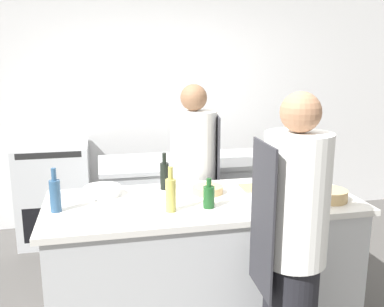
{
  "coord_description": "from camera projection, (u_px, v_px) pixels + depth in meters",
  "views": [
    {
      "loc": [
        -0.68,
        -2.73,
        1.88
      ],
      "look_at": [
        0.0,
        0.35,
        1.17
      ],
      "focal_mm": 40.0,
      "sensor_mm": 36.0,
      "label": 1
    }
  ],
  "objects": [
    {
      "name": "wall_back",
      "position": [
        159.0,
        100.0,
        4.88
      ],
      "size": [
        8.0,
        0.06,
        2.8
      ],
      "color": "silver",
      "rests_on": "ground_plane"
    },
    {
      "name": "prep_counter",
      "position": [
        202.0,
        261.0,
        3.05
      ],
      "size": [
        2.15,
        0.89,
        0.92
      ],
      "color": "#B7BABC",
      "rests_on": "ground_plane"
    },
    {
      "name": "pass_counter",
      "position": [
        191.0,
        205.0,
        4.21
      ],
      "size": [
        1.75,
        0.74,
        0.92
      ],
      "color": "#B7BABC",
      "rests_on": "ground_plane"
    },
    {
      "name": "oven_range",
      "position": [
        55.0,
        192.0,
        4.46
      ],
      "size": [
        0.71,
        0.67,
        1.01
      ],
      "color": "#B7BABC",
      "rests_on": "ground_plane"
    },
    {
      "name": "chef_at_prep_near",
      "position": [
        292.0,
        249.0,
        2.34
      ],
      "size": [
        0.37,
        0.36,
        1.72
      ],
      "rotation": [
        0.0,
        0.0,
        1.53
      ],
      "color": "black",
      "rests_on": "ground_plane"
    },
    {
      "name": "chef_at_stove",
      "position": [
        194.0,
        182.0,
        3.69
      ],
      "size": [
        0.43,
        0.41,
        1.67
      ],
      "rotation": [
        0.0,
        0.0,
        -1.74
      ],
      "color": "black",
      "rests_on": "ground_plane"
    },
    {
      "name": "bottle_olive_oil",
      "position": [
        165.0,
        175.0,
        3.17
      ],
      "size": [
        0.07,
        0.07,
        0.28
      ],
      "color": "black",
      "rests_on": "prep_counter"
    },
    {
      "name": "bottle_vinegar",
      "position": [
        209.0,
        196.0,
        2.78
      ],
      "size": [
        0.07,
        0.07,
        0.2
      ],
      "color": "#19471E",
      "rests_on": "prep_counter"
    },
    {
      "name": "bottle_wine",
      "position": [
        171.0,
        194.0,
        2.7
      ],
      "size": [
        0.07,
        0.07,
        0.29
      ],
      "color": "#B2A84C",
      "rests_on": "prep_counter"
    },
    {
      "name": "bottle_cooking_oil",
      "position": [
        55.0,
        194.0,
        2.7
      ],
      "size": [
        0.07,
        0.07,
        0.29
      ],
      "color": "#2D5175",
      "rests_on": "prep_counter"
    },
    {
      "name": "bottle_sauce",
      "position": [
        285.0,
        173.0,
        3.32
      ],
      "size": [
        0.07,
        0.07,
        0.2
      ],
      "color": "#5B2319",
      "rests_on": "prep_counter"
    },
    {
      "name": "bowl_mixing_large",
      "position": [
        329.0,
        195.0,
        2.93
      ],
      "size": [
        0.25,
        0.25,
        0.08
      ],
      "color": "tan",
      "rests_on": "prep_counter"
    },
    {
      "name": "bowl_prep_small",
      "position": [
        263.0,
        202.0,
        2.83
      ],
      "size": [
        0.27,
        0.27,
        0.05
      ],
      "color": "#B7BABC",
      "rests_on": "prep_counter"
    },
    {
      "name": "bowl_ceramic_blue",
      "position": [
        102.0,
        191.0,
        3.04
      ],
      "size": [
        0.26,
        0.26,
        0.07
      ],
      "color": "white",
      "rests_on": "prep_counter"
    },
    {
      "name": "bowl_wooden_salad",
      "position": [
        208.0,
        190.0,
        3.09
      ],
      "size": [
        0.22,
        0.22,
        0.05
      ],
      "color": "tan",
      "rests_on": "prep_counter"
    },
    {
      "name": "cup",
      "position": [
        310.0,
        178.0,
        3.35
      ],
      "size": [
        0.08,
        0.08,
        0.08
      ],
      "color": "#33477F",
      "rests_on": "prep_counter"
    },
    {
      "name": "cutting_board",
      "position": [
        265.0,
        188.0,
        3.2
      ],
      "size": [
        0.34,
        0.24,
        0.01
      ],
      "color": "tan",
      "rests_on": "prep_counter"
    }
  ]
}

